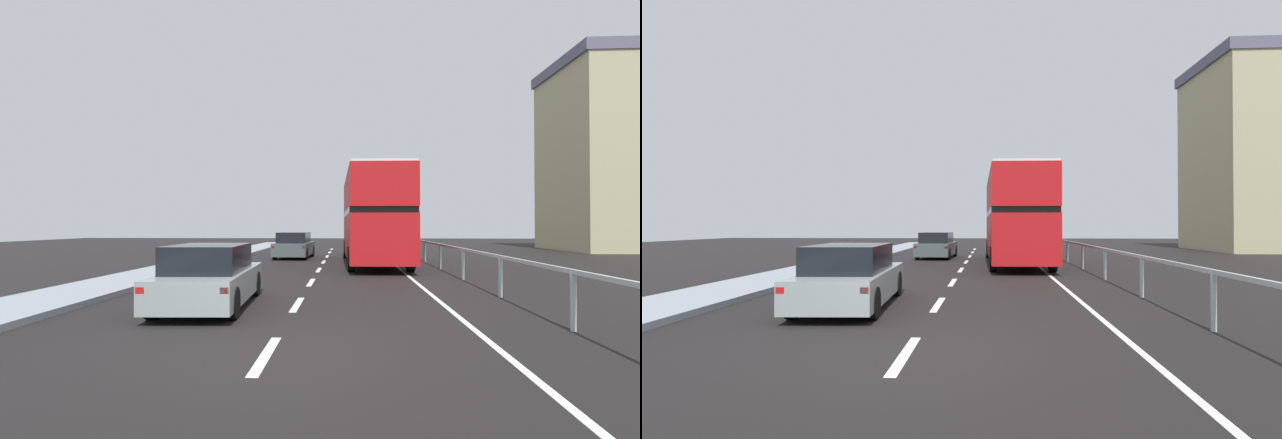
{
  "view_description": "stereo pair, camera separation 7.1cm",
  "coord_description": "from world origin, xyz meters",
  "views": [
    {
      "loc": [
        1.14,
        -6.94,
        1.84
      ],
      "look_at": [
        0.15,
        10.46,
        2.07
      ],
      "focal_mm": 26.04,
      "sensor_mm": 36.0,
      "label": 1
    },
    {
      "loc": [
        1.21,
        -6.94,
        1.84
      ],
      "look_at": [
        0.15,
        10.46,
        2.07
      ],
      "focal_mm": 26.04,
      "sensor_mm": 36.0,
      "label": 2
    }
  ],
  "objects": [
    {
      "name": "lane_paint_markings",
      "position": [
        2.07,
        8.62,
        0.0
      ],
      "size": [
        3.53,
        46.0,
        0.01
      ],
      "color": "silver",
      "rests_on": "ground"
    },
    {
      "name": "bridge_side_railing",
      "position": [
        5.08,
        9.0,
        0.88
      ],
      "size": [
        0.1,
        42.0,
        1.07
      ],
      "color": "#A9B7B5",
      "rests_on": "ground"
    },
    {
      "name": "double_decker_bus_red",
      "position": [
        2.41,
        15.48,
        2.3
      ],
      "size": [
        2.84,
        11.11,
        4.29
      ],
      "rotation": [
        0.0,
        0.0,
        0.02
      ],
      "color": "#B31417",
      "rests_on": "ground"
    },
    {
      "name": "hatchback_car_near",
      "position": [
        -1.94,
        3.44,
        0.67
      ],
      "size": [
        1.96,
        4.55,
        1.41
      ],
      "rotation": [
        0.0,
        0.0,
        0.05
      ],
      "color": "gray",
      "rests_on": "ground"
    },
    {
      "name": "ground_plane",
      "position": [
        0.0,
        0.0,
        -0.05
      ],
      "size": [
        75.04,
        120.0,
        0.1
      ],
      "primitive_type": "cube",
      "color": "black"
    },
    {
      "name": "sedan_car_ahead",
      "position": [
        -1.8,
        19.17,
        0.7
      ],
      "size": [
        2.04,
        4.35,
        1.45
      ],
      "rotation": [
        0.0,
        0.0,
        -0.05
      ],
      "color": "#434E4D",
      "rests_on": "ground"
    }
  ]
}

